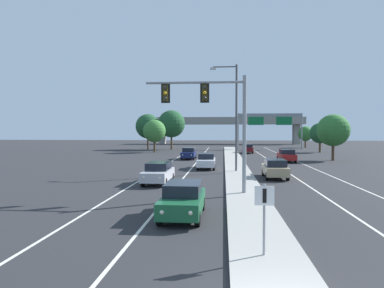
# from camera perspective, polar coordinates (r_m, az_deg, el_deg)

# --- Properties ---
(median_island) EXTENTS (2.40, 110.00, 0.15)m
(median_island) POSITION_cam_1_polar(r_m,az_deg,el_deg) (25.71, 8.18, -6.56)
(median_island) COLOR #9E9B93
(median_island) RESTS_ON ground
(lane_stripe_oncoming_center) EXTENTS (0.14, 100.00, 0.01)m
(lane_stripe_oncoming_center) POSITION_cam_1_polar(r_m,az_deg,el_deg) (32.78, -0.75, -4.75)
(lane_stripe_oncoming_center) COLOR silver
(lane_stripe_oncoming_center) RESTS_ON ground
(lane_stripe_receding_center) EXTENTS (0.14, 100.00, 0.01)m
(lane_stripe_receding_center) POSITION_cam_1_polar(r_m,az_deg,el_deg) (33.18, 15.68, -4.75)
(lane_stripe_receding_center) COLOR silver
(lane_stripe_receding_center) RESTS_ON ground
(edge_stripe_left) EXTENTS (0.14, 100.00, 0.01)m
(edge_stripe_left) POSITION_cam_1_polar(r_m,az_deg,el_deg) (33.28, -6.43, -4.65)
(edge_stripe_left) COLOR silver
(edge_stripe_left) RESTS_ON ground
(edge_stripe_right) EXTENTS (0.14, 100.00, 0.01)m
(edge_stripe_right) POSITION_cam_1_polar(r_m,az_deg,el_deg) (33.94, 21.18, -4.66)
(edge_stripe_right) COLOR silver
(edge_stripe_right) RESTS_ON ground
(overhead_signal_mast) EXTENTS (6.23, 0.44, 7.20)m
(overhead_signal_mast) POSITION_cam_1_polar(r_m,az_deg,el_deg) (21.83, 3.47, 5.55)
(overhead_signal_mast) COLOR gray
(overhead_signal_mast) RESTS_ON median_island
(median_sign_post) EXTENTS (0.60, 0.10, 2.20)m
(median_sign_post) POSITION_cam_1_polar(r_m,az_deg,el_deg) (11.22, 11.62, -10.26)
(median_sign_post) COLOR gray
(median_sign_post) RESTS_ON median_island
(street_lamp_median) EXTENTS (2.58, 0.28, 10.00)m
(street_lamp_median) POSITION_cam_1_polar(r_m,az_deg,el_deg) (33.51, 6.82, 5.31)
(street_lamp_median) COLOR #4C4C51
(street_lamp_median) RESTS_ON median_island
(car_oncoming_green) EXTENTS (1.85, 4.48, 1.58)m
(car_oncoming_green) POSITION_cam_1_polar(r_m,az_deg,el_deg) (16.44, -1.47, -8.92)
(car_oncoming_green) COLOR #195633
(car_oncoming_green) RESTS_ON ground
(car_oncoming_silver) EXTENTS (1.89, 4.50, 1.58)m
(car_oncoming_silver) POSITION_cam_1_polar(r_m,az_deg,el_deg) (26.60, -5.48, -4.63)
(car_oncoming_silver) COLOR #B7B7BC
(car_oncoming_silver) RESTS_ON ground
(car_oncoming_white) EXTENTS (1.87, 4.49, 1.58)m
(car_oncoming_white) POSITION_cam_1_polar(r_m,az_deg,el_deg) (36.62, 2.33, -2.73)
(car_oncoming_white) COLOR silver
(car_oncoming_white) RESTS_ON ground
(car_oncoming_navy) EXTENTS (1.86, 4.48, 1.58)m
(car_oncoming_navy) POSITION_cam_1_polar(r_m,az_deg,el_deg) (48.53, -0.52, -1.49)
(car_oncoming_navy) COLOR #141E4C
(car_oncoming_navy) RESTS_ON ground
(car_receding_tan) EXTENTS (1.86, 4.49, 1.58)m
(car_receding_tan) POSITION_cam_1_polar(r_m,az_deg,el_deg) (30.22, 13.29, -3.85)
(car_receding_tan) COLOR tan
(car_receding_tan) RESTS_ON ground
(car_receding_red) EXTENTS (1.83, 4.47, 1.58)m
(car_receding_red) POSITION_cam_1_polar(r_m,az_deg,el_deg) (45.95, 15.06, -1.78)
(car_receding_red) COLOR maroon
(car_receding_red) RESTS_ON ground
(car_receding_darkred) EXTENTS (1.91, 4.51, 1.58)m
(car_receding_darkred) POSITION_cam_1_polar(r_m,az_deg,el_deg) (61.74, 8.98, -0.71)
(car_receding_darkred) COLOR #5B0F14
(car_receding_darkred) RESTS_ON ground
(highway_sign_gantry) EXTENTS (13.28, 0.42, 7.50)m
(highway_sign_gantry) POSITION_cam_1_polar(r_m,az_deg,el_deg) (74.83, 12.48, 3.87)
(highway_sign_gantry) COLOR gray
(highway_sign_gantry) RESTS_ON ground
(overpass_bridge) EXTENTS (42.40, 6.40, 7.65)m
(overpass_bridge) POSITION_cam_1_polar(r_m,az_deg,el_deg) (101.80, 5.89, 3.26)
(overpass_bridge) COLOR gray
(overpass_bridge) RESTS_ON ground
(tree_far_left_b) EXTENTS (5.58, 5.58, 8.07)m
(tree_far_left_b) POSITION_cam_1_polar(r_m,az_deg,el_deg) (72.23, -3.35, 3.27)
(tree_far_left_b) COLOR #4C3823
(tree_far_left_b) RESTS_ON ground
(tree_far_left_c) EXTENTS (4.06, 4.06, 5.87)m
(tree_far_left_c) POSITION_cam_1_polar(r_m,az_deg,el_deg) (63.58, -6.10, 2.10)
(tree_far_left_c) COLOR #4C3823
(tree_far_left_c) RESTS_ON ground
(tree_far_right_a) EXTENTS (3.36, 3.36, 4.86)m
(tree_far_right_a) POSITION_cam_1_polar(r_m,az_deg,el_deg) (83.94, 17.88, 1.59)
(tree_far_right_a) COLOR #4C3823
(tree_far_right_a) RESTS_ON ground
(tree_far_right_b) EXTENTS (4.21, 4.21, 6.09)m
(tree_far_right_b) POSITION_cam_1_polar(r_m,az_deg,el_deg) (49.73, 21.90, 2.07)
(tree_far_right_b) COLOR #4C3823
(tree_far_right_b) RESTS_ON ground
(tree_far_right_c) EXTENTS (3.64, 3.64, 5.27)m
(tree_far_right_c) POSITION_cam_1_polar(r_m,az_deg,el_deg) (66.95, 20.01, 1.65)
(tree_far_right_c) COLOR #4C3823
(tree_far_right_c) RESTS_ON ground
(tree_far_left_a) EXTENTS (5.07, 5.07, 7.33)m
(tree_far_left_a) POSITION_cam_1_polar(r_m,az_deg,el_deg) (73.45, -7.16, 2.87)
(tree_far_left_a) COLOR #4C3823
(tree_far_left_a) RESTS_ON ground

